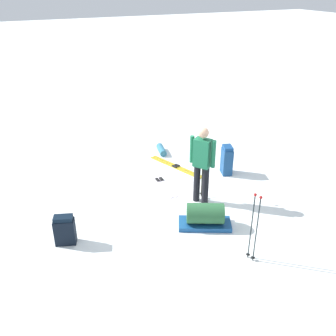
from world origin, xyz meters
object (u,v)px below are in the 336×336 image
object	(u,v)px
ski_poles_planted_far	(205,167)
ski_poles_planted_near	(254,225)
ski_pair_far	(176,167)
backpack_large_dark	(227,160)
sleeping_mat_rolled	(161,150)
backpack_bright	(65,230)
skier_standing	(202,162)
ski_pair_near	(159,180)
gear_sled	(205,216)

from	to	relation	value
ski_poles_planted_far	ski_poles_planted_near	bearing A→B (deg)	-7.61
ski_poles_planted_near	ski_pair_far	bearing A→B (deg)	174.23
backpack_large_dark	sleeping_mat_rolled	world-z (taller)	backpack_large_dark
backpack_bright	ski_poles_planted_far	distance (m)	3.11
skier_standing	ski_poles_planted_far	distance (m)	0.29
ski_pair_near	ski_poles_planted_near	xyz separation A→B (m)	(3.21, 0.30, 0.70)
ski_poles_planted_near	gear_sled	bearing A→B (deg)	-168.73
ski_poles_planted_far	gear_sled	world-z (taller)	ski_poles_planted_far
ski_pair_near	backpack_bright	distance (m)	2.88
backpack_large_dark	gear_sled	xyz separation A→B (m)	(1.69, -1.58, -0.13)
ski_pair_far	ski_poles_planted_near	bearing A→B (deg)	-5.77
ski_pair_near	backpack_bright	bearing A→B (deg)	-60.01
skier_standing	sleeping_mat_rolled	world-z (taller)	skier_standing
backpack_large_dark	ski_poles_planted_near	bearing A→B (deg)	-25.17
ski_pair_near	backpack_large_dark	distance (m)	1.71
backpack_bright	gear_sled	xyz separation A→B (m)	(0.61, 2.55, -0.06)
ski_poles_planted_near	ski_poles_planted_far	world-z (taller)	ski_poles_planted_far
ski_poles_planted_near	backpack_bright	bearing A→B (deg)	-122.56
ski_poles_planted_far	gear_sled	distance (m)	1.19
backpack_large_dark	gear_sled	distance (m)	2.32
ski_pair_far	backpack_bright	xyz separation A→B (m)	(1.91, -3.15, 0.27)
skier_standing	backpack_bright	size ratio (longest dim) A/B	2.95
ski_pair_near	skier_standing	bearing A→B (deg)	19.22
ski_pair_near	backpack_bright	size ratio (longest dim) A/B	2.99
gear_sled	ski_pair_far	bearing A→B (deg)	166.50
skier_standing	backpack_large_dark	distance (m)	1.61
ski_pair_far	gear_sled	bearing A→B (deg)	-13.50
ski_pair_near	gear_sled	world-z (taller)	gear_sled
backpack_large_dark	ski_pair_far	bearing A→B (deg)	-130.25
backpack_bright	ski_poles_planted_far	bearing A→B (deg)	96.18
backpack_large_dark	ski_poles_planted_far	world-z (taller)	ski_poles_planted_far
ski_pair_near	ski_pair_far	world-z (taller)	same
ski_pair_near	gear_sled	size ratio (longest dim) A/B	1.56
ski_pair_far	ski_poles_planted_near	xyz separation A→B (m)	(3.68, -0.37, 0.70)
backpack_large_dark	ski_poles_planted_far	bearing A→B (deg)	-54.66
ski_poles_planted_near	sleeping_mat_rolled	xyz separation A→B (m)	(-4.63, 0.39, -0.63)
backpack_large_dark	backpack_bright	bearing A→B (deg)	-75.26
sleeping_mat_rolled	skier_standing	bearing A→B (deg)	-5.67
ski_poles_planted_near	sleeping_mat_rolled	bearing A→B (deg)	175.14
ski_pair_far	sleeping_mat_rolled	size ratio (longest dim) A/B	3.01
sleeping_mat_rolled	backpack_large_dark	bearing A→B (deg)	28.26
backpack_large_dark	ski_poles_planted_far	size ratio (longest dim) A/B	0.55
ski_pair_far	backpack_large_dark	size ratio (longest dim) A/B	2.27
gear_sled	sleeping_mat_rolled	world-z (taller)	gear_sled
backpack_large_dark	sleeping_mat_rolled	distance (m)	2.02
skier_standing	backpack_bright	bearing A→B (deg)	-85.87
ski_poles_planted_far	backpack_large_dark	bearing A→B (deg)	125.34
ski_poles_planted_near	gear_sled	xyz separation A→B (m)	(-1.17, -0.23, -0.49)
ski_pair_far	ski_poles_planted_far	xyz separation A→B (m)	(1.58, -0.09, 0.73)
skier_standing	ski_pair_far	world-z (taller)	skier_standing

